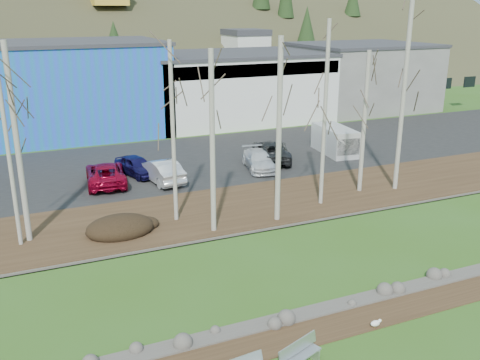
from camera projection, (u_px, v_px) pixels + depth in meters
name	position (u px, v px, depth m)	size (l,w,h in m)	color
dirt_strip	(323.00, 327.00, 19.44)	(80.00, 1.80, 0.03)	#382616
near_bank_rocks	(309.00, 314.00, 20.31)	(80.00, 0.80, 0.50)	#47423D
river	(262.00, 268.00, 23.89)	(80.00, 8.00, 0.90)	black
far_bank_rocks	(227.00, 234.00, 27.46)	(80.00, 0.80, 0.46)	#47423D
far_bank	(206.00, 212.00, 30.23)	(80.00, 7.00, 0.15)	#382616
parking_lot	(157.00, 165.00, 39.39)	(80.00, 14.00, 0.14)	black
building_blue	(48.00, 89.00, 48.05)	(20.40, 12.24, 8.30)	#186BB2
building_white	(233.00, 86.00, 55.13)	(18.36, 12.24, 6.80)	silver
building_grey	(361.00, 76.00, 61.16)	(14.28, 12.24, 7.30)	#65645E
bench_intact	(298.00, 356.00, 17.16)	(1.84, 1.10, 0.89)	#B6B8BA
seagull	(376.00, 323.00, 19.39)	(0.46, 0.22, 0.33)	gold
dirt_mound	(120.00, 227.00, 27.14)	(3.47, 2.45, 0.68)	black
birch_0	(8.00, 151.00, 24.54)	(0.20, 0.20, 9.36)	beige
birch_1	(17.00, 146.00, 24.98)	(0.27, 0.27, 9.61)	beige
birch_2	(212.00, 144.00, 26.22)	(0.26, 0.26, 9.15)	beige
birch_3	(173.00, 134.00, 27.56)	(0.22, 0.22, 9.47)	beige
birch_4	(325.00, 115.00, 29.86)	(0.23, 0.23, 10.42)	beige
birch_5	(279.00, 132.00, 27.57)	(0.28, 0.28, 9.65)	beige
birch_6	(364.00, 123.00, 32.29)	(0.26, 0.26, 8.61)	beige
birch_7	(404.00, 88.00, 32.04)	(0.28, 0.28, 12.71)	beige
car_1	(106.00, 174.00, 34.61)	(2.37, 5.15, 1.43)	maroon
car_2	(137.00, 166.00, 36.48)	(1.58, 3.94, 1.34)	#141146
car_3	(161.00, 171.00, 35.12)	(1.60, 4.59, 1.51)	silver
car_4	(271.00, 151.00, 39.99)	(2.55, 5.53, 1.54)	#2A2A2C
car_5	(259.00, 160.00, 37.94)	(1.82, 4.47, 1.30)	silver
van_white	(336.00, 141.00, 41.89)	(2.52, 4.90, 2.05)	silver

